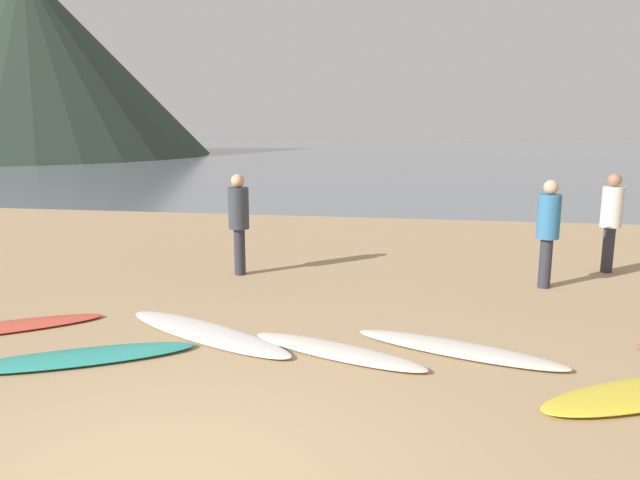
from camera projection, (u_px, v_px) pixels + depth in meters
ground_plane at (342, 240)px, 13.61m from camera, size 120.00×120.00×0.20m
ocean_water at (405, 147)px, 64.61m from camera, size 140.00×100.00×0.01m
headland_hill at (31, 63)px, 46.67m from camera, size 27.35×27.35×14.50m
surfboard_3 at (77, 357)px, 6.43m from camera, size 2.48×1.62×0.08m
surfboard_4 at (206, 333)px, 7.19m from camera, size 2.64×1.73×0.08m
surfboard_5 at (336, 351)px, 6.59m from camera, size 2.19×1.20×0.09m
surfboard_6 at (457, 349)px, 6.65m from camera, size 2.44×1.25×0.09m
surfboard_7 at (639, 394)px, 5.54m from camera, size 2.20×1.55×0.09m
person_0 at (239, 216)px, 9.92m from camera, size 0.35×0.35×1.72m
person_1 at (611, 215)px, 10.08m from camera, size 0.35×0.35×1.71m
person_3 at (548, 225)px, 9.12m from camera, size 0.34×0.34×1.70m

